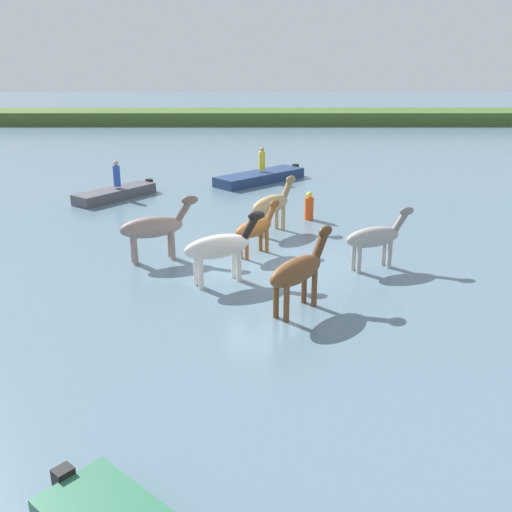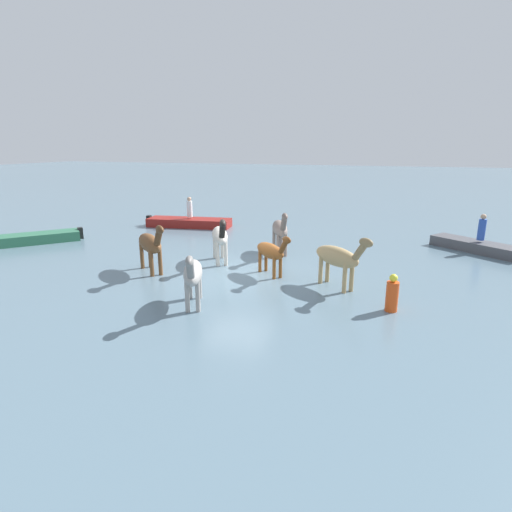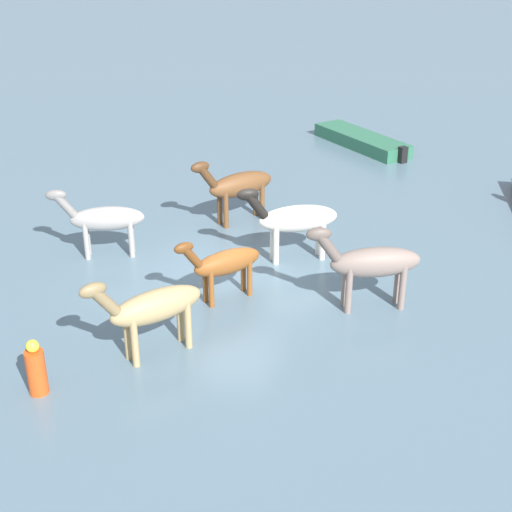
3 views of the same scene
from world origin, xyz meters
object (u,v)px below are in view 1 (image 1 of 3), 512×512
object	(u,v)px
horse_dark_mare	(273,204)
person_watcher_seated	(118,174)
horse_chestnut_trailing	(221,246)
boat_skiff_near	(117,195)
buoy_channel_marker	(310,207)
horse_gray_outer	(299,270)
horse_rear_stallion	(257,228)
horse_lead	(376,237)
horse_pinto_flank	(156,227)
person_helmsman_aft	(263,159)
boat_dinghy_port	(261,179)

from	to	relation	value
horse_dark_mare	person_watcher_seated	xyz separation A→B (m)	(-7.02, 5.43, 0.03)
horse_chestnut_trailing	boat_skiff_near	bearing A→B (deg)	88.05
person_watcher_seated	buoy_channel_marker	distance (m)	9.32
horse_gray_outer	horse_chestnut_trailing	xyz separation A→B (m)	(-2.12, 1.94, -0.00)
horse_gray_outer	horse_rear_stallion	world-z (taller)	horse_gray_outer
horse_lead	horse_pinto_flank	distance (m)	6.96
horse_chestnut_trailing	person_watcher_seated	distance (m)	11.80
horse_gray_outer	person_helmsman_aft	world-z (taller)	horse_gray_outer
horse_lead	boat_skiff_near	world-z (taller)	horse_lead
horse_dark_mare	boat_dinghy_port	world-z (taller)	horse_dark_mare
horse_chestnut_trailing	boat_skiff_near	xyz separation A→B (m)	(-5.48, 10.45, -0.96)
horse_lead	horse_chestnut_trailing	distance (m)	4.86
horse_gray_outer	person_watcher_seated	xyz separation A→B (m)	(-7.50, 12.44, 0.00)
horse_dark_mare	horse_chestnut_trailing	bearing A→B (deg)	-159.06
horse_gray_outer	horse_rear_stallion	xyz separation A→B (m)	(-1.10, 4.45, -0.19)
horse_lead	person_watcher_seated	xyz separation A→B (m)	(-10.09, 9.32, 0.09)
boat_dinghy_port	buoy_channel_marker	xyz separation A→B (m)	(1.92, -7.26, 0.33)
horse_dark_mare	boat_dinghy_port	xyz separation A→B (m)	(-0.37, 9.06, -0.91)
horse_lead	horse_rear_stallion	size ratio (longest dim) A/B	1.27
horse_lead	person_watcher_seated	world-z (taller)	horse_lead
horse_rear_stallion	horse_pinto_flank	size ratio (longest dim) A/B	0.73
horse_chestnut_trailing	boat_dinghy_port	xyz separation A→B (m)	(1.26, 14.14, -0.94)
horse_chestnut_trailing	person_watcher_seated	size ratio (longest dim) A/B	2.07
horse_gray_outer	boat_dinghy_port	bearing A→B (deg)	42.83
boat_dinghy_port	buoy_channel_marker	world-z (taller)	buoy_channel_marker
horse_lead	horse_rear_stallion	world-z (taller)	horse_lead
boat_dinghy_port	horse_pinto_flank	bearing A→B (deg)	30.92
horse_gray_outer	boat_dinghy_port	size ratio (longest dim) A/B	0.47
horse_lead	boat_skiff_near	size ratio (longest dim) A/B	0.60
horse_pinto_flank	horse_dark_mare	bearing A→B (deg)	14.68
horse_lead	person_helmsman_aft	distance (m)	13.55
horse_rear_stallion	horse_dark_mare	distance (m)	2.64
boat_skiff_near	person_watcher_seated	bearing A→B (deg)	158.77
boat_dinghy_port	person_helmsman_aft	distance (m)	1.00
boat_dinghy_port	boat_skiff_near	bearing A→B (deg)	-14.49
horse_gray_outer	buoy_channel_marker	bearing A→B (deg)	32.90
boat_dinghy_port	person_watcher_seated	world-z (taller)	person_watcher_seated
horse_rear_stallion	boat_dinghy_port	world-z (taller)	horse_rear_stallion
person_helmsman_aft	buoy_channel_marker	world-z (taller)	person_helmsman_aft
horse_dark_mare	person_helmsman_aft	bearing A→B (deg)	40.50
horse_pinto_flank	buoy_channel_marker	world-z (taller)	horse_pinto_flank
horse_chestnut_trailing	person_helmsman_aft	xyz separation A→B (m)	(1.35, 14.30, 0.04)
horse_gray_outer	person_watcher_seated	size ratio (longest dim) A/B	1.90
horse_gray_outer	horse_rear_stallion	distance (m)	4.59
horse_lead	boat_dinghy_port	size ratio (longest dim) A/B	0.49
person_watcher_seated	boat_skiff_near	bearing A→B (deg)	-148.44
horse_rear_stallion	boat_dinghy_port	bearing A→B (deg)	39.74
boat_dinghy_port	horse_rear_stallion	bearing A→B (deg)	45.60
boat_skiff_near	buoy_channel_marker	bearing A→B (deg)	104.83
boat_skiff_near	buoy_channel_marker	xyz separation A→B (m)	(8.66, -3.57, 0.35)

